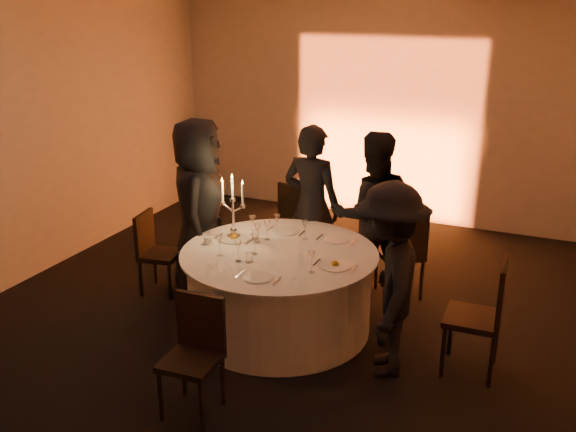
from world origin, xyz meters
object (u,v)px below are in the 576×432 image
at_px(chair_front, 195,348).
at_px(candelabra, 233,216).
at_px(chair_back_left, 299,219).
at_px(guest_right, 389,280).
at_px(banquet_table, 279,290).
at_px(chair_left, 154,248).
at_px(chair_back_right, 403,250).
at_px(guest_back_left, 312,207).
at_px(guest_left, 199,208).
at_px(guest_back_right, 372,215).
at_px(chair_right, 485,311).
at_px(coffee_cup, 208,241).

distance_m(chair_front, candelabra, 1.67).
bearing_deg(chair_back_left, guest_right, 144.89).
relative_size(banquet_table, chair_left, 2.09).
xyz_separation_m(chair_back_left, chair_back_right, (1.31, -0.42, -0.01)).
relative_size(chair_front, guest_back_left, 0.52).
height_order(chair_back_left, chair_back_right, chair_back_left).
height_order(chair_left, guest_left, guest_left).
bearing_deg(guest_back_right, candelabra, 11.11).
height_order(guest_left, guest_right, guest_left).
bearing_deg(guest_right, chair_back_right, 173.94).
bearing_deg(chair_right, chair_back_left, -125.14).
height_order(banquet_table, chair_back_right, chair_back_right).
xyz_separation_m(banquet_table, guest_back_right, (0.55, 1.05, 0.48)).
bearing_deg(guest_left, guest_back_left, -79.20).
relative_size(chair_back_right, chair_front, 1.05).
distance_m(chair_back_left, chair_right, 2.72).
relative_size(guest_right, coffee_cup, 14.76).
bearing_deg(guest_back_right, guest_left, -6.68).
relative_size(chair_left, chair_back_right, 0.90).
distance_m(chair_left, chair_right, 3.36).
xyz_separation_m(chair_back_right, coffee_cup, (-1.58, -1.16, 0.26)).
bearing_deg(guest_left, guest_right, -128.92).
xyz_separation_m(guest_right, coffee_cup, (-1.79, 0.20, -0.01)).
bearing_deg(candelabra, chair_back_left, 84.62).
xyz_separation_m(guest_back_left, coffee_cup, (-0.60, -1.11, -0.07)).
bearing_deg(guest_right, chair_right, 94.61).
bearing_deg(guest_back_left, guest_right, 137.07).
xyz_separation_m(banquet_table, chair_back_right, (0.89, 1.07, 0.15)).
bearing_deg(chair_right, guest_left, -99.77).
relative_size(chair_back_right, coffee_cup, 8.65).
bearing_deg(guest_back_right, chair_front, 47.79).
bearing_deg(chair_left, candelabra, -101.48).
distance_m(banquet_table, chair_front, 1.37).
relative_size(chair_front, guest_right, 0.56).
distance_m(guest_back_left, coffee_cup, 1.27).
relative_size(guest_left, guest_back_right, 1.07).
bearing_deg(chair_back_right, coffee_cup, -0.31).
height_order(chair_back_right, guest_back_right, guest_back_right).
bearing_deg(chair_right, chair_front, -55.86).
xyz_separation_m(chair_back_left, candelabra, (-0.13, -1.34, 0.45)).
distance_m(chair_back_left, coffee_cup, 1.62).
relative_size(chair_back_right, candelabra, 1.50).
bearing_deg(chair_front, guest_left, 117.20).
bearing_deg(candelabra, banquet_table, -15.98).
bearing_deg(chair_back_left, candelabra, 99.03).
distance_m(banquet_table, candelabra, 0.83).
height_order(chair_front, coffee_cup, chair_front).
distance_m(chair_back_left, guest_right, 2.36).
relative_size(banquet_table, chair_right, 1.78).
xyz_separation_m(guest_right, candelabra, (-1.64, 0.44, 0.18)).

